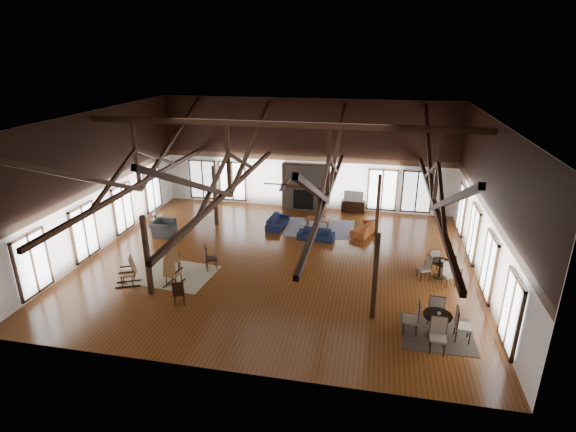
% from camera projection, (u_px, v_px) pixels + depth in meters
% --- Properties ---
extents(floor, '(16.00, 16.00, 0.00)m').
position_uv_depth(floor, '(278.00, 261.00, 18.98)').
color(floor, brown).
rests_on(floor, ground).
extents(ceiling, '(16.00, 14.00, 0.02)m').
position_uv_depth(ceiling, '(277.00, 118.00, 16.86)').
color(ceiling, black).
rests_on(ceiling, wall_back).
extents(wall_back, '(16.00, 0.02, 6.00)m').
position_uv_depth(wall_back, '(306.00, 155.00, 24.34)').
color(wall_back, white).
rests_on(wall_back, floor).
extents(wall_front, '(16.00, 0.02, 6.00)m').
position_uv_depth(wall_front, '(218.00, 276.00, 11.50)').
color(wall_front, white).
rests_on(wall_front, floor).
extents(wall_left, '(0.02, 14.00, 6.00)m').
position_uv_depth(wall_left, '(97.00, 182.00, 19.40)').
color(wall_left, white).
rests_on(wall_left, floor).
extents(wall_right, '(0.02, 14.00, 6.00)m').
position_uv_depth(wall_right, '(490.00, 207.00, 16.45)').
color(wall_right, white).
rests_on(wall_right, floor).
extents(roof_truss, '(15.60, 14.07, 3.14)m').
position_uv_depth(roof_truss, '(277.00, 169.00, 17.56)').
color(roof_truss, black).
rests_on(roof_truss, wall_back).
extents(post_grid, '(8.16, 7.16, 3.05)m').
position_uv_depth(post_grid, '(278.00, 228.00, 18.44)').
color(post_grid, black).
rests_on(post_grid, floor).
extents(fireplace, '(2.50, 0.69, 2.60)m').
position_uv_depth(fireplace, '(304.00, 187.00, 24.64)').
color(fireplace, '#6B5E52').
rests_on(fireplace, floor).
extents(ceiling_fan, '(1.60, 1.60, 0.75)m').
position_uv_depth(ceiling_fan, '(285.00, 184.00, 16.65)').
color(ceiling_fan, black).
rests_on(ceiling_fan, roof_truss).
extents(sofa_navy_front, '(1.76, 0.79, 0.50)m').
position_uv_depth(sofa_navy_front, '(316.00, 235.00, 21.03)').
color(sofa_navy_front, '#141C39').
rests_on(sofa_navy_front, floor).
extents(sofa_navy_left, '(1.91, 0.87, 0.54)m').
position_uv_depth(sofa_navy_left, '(277.00, 222.00, 22.52)').
color(sofa_navy_left, '#141837').
rests_on(sofa_navy_left, floor).
extents(sofa_orange, '(2.03, 1.32, 0.55)m').
position_uv_depth(sofa_orange, '(364.00, 228.00, 21.74)').
color(sofa_orange, '#9F4B1E').
rests_on(sofa_orange, floor).
extents(coffee_table, '(1.28, 0.78, 0.46)m').
position_uv_depth(coffee_table, '(318.00, 220.00, 22.40)').
color(coffee_table, brown).
rests_on(coffee_table, floor).
extents(vase, '(0.22, 0.22, 0.18)m').
position_uv_depth(vase, '(317.00, 216.00, 22.45)').
color(vase, '#B2B2B2').
rests_on(vase, coffee_table).
extents(armchair, '(1.12, 0.98, 0.71)m').
position_uv_depth(armchair, '(163.00, 228.00, 21.53)').
color(armchair, '#2B2B2D').
rests_on(armchair, floor).
extents(side_table_lamp, '(0.43, 0.43, 1.10)m').
position_uv_depth(side_table_lamp, '(156.00, 222.00, 22.02)').
color(side_table_lamp, black).
rests_on(side_table_lamp, floor).
extents(rocking_chair_a, '(0.64, 0.88, 1.02)m').
position_uv_depth(rocking_chair_a, '(173.00, 259.00, 18.13)').
color(rocking_chair_a, '#A56C3E').
rests_on(rocking_chair_a, floor).
extents(rocking_chair_b, '(0.58, 0.93, 1.13)m').
position_uv_depth(rocking_chair_b, '(171.00, 273.00, 16.88)').
color(rocking_chair_b, '#A56C3E').
rests_on(rocking_chair_b, floor).
extents(rocking_chair_c, '(1.02, 0.80, 1.17)m').
position_uv_depth(rocking_chair_c, '(130.00, 271.00, 16.95)').
color(rocking_chair_c, '#A56C3E').
rests_on(rocking_chair_c, floor).
extents(side_chair_a, '(0.62, 0.62, 1.08)m').
position_uv_depth(side_chair_a, '(208.00, 256.00, 18.04)').
color(side_chair_a, black).
rests_on(side_chair_a, floor).
extents(side_chair_b, '(0.51, 0.51, 0.92)m').
position_uv_depth(side_chair_b, '(178.00, 291.00, 15.60)').
color(side_chair_b, black).
rests_on(side_chair_b, floor).
extents(cafe_table_near, '(2.08, 2.08, 1.08)m').
position_uv_depth(cafe_table_near, '(437.00, 321.00, 13.88)').
color(cafe_table_near, black).
rests_on(cafe_table_near, floor).
extents(cafe_table_far, '(1.83, 1.83, 0.94)m').
position_uv_depth(cafe_table_far, '(440.00, 266.00, 17.51)').
color(cafe_table_far, black).
rests_on(cafe_table_far, floor).
extents(cup_near, '(0.14, 0.14, 0.09)m').
position_uv_depth(cup_near, '(439.00, 314.00, 13.78)').
color(cup_near, '#B2B2B2').
rests_on(cup_near, cafe_table_near).
extents(cup_far, '(0.18, 0.18, 0.10)m').
position_uv_depth(cup_far, '(442.00, 261.00, 17.36)').
color(cup_far, '#B2B2B2').
rests_on(cup_far, cafe_table_far).
extents(tv_console, '(1.24, 0.47, 0.62)m').
position_uv_depth(tv_console, '(353.00, 206.00, 24.57)').
color(tv_console, black).
rests_on(tv_console, floor).
extents(television, '(1.05, 0.20, 0.60)m').
position_uv_depth(television, '(354.00, 196.00, 24.35)').
color(television, '#B2B2B2').
rests_on(television, tv_console).
extents(rug_tan, '(3.19, 2.61, 0.01)m').
position_uv_depth(rug_tan, '(175.00, 274.00, 17.86)').
color(rug_tan, tan).
rests_on(rug_tan, floor).
extents(rug_navy, '(3.48, 2.66, 0.01)m').
position_uv_depth(rug_navy, '(320.00, 228.00, 22.44)').
color(rug_navy, '#1B264D').
rests_on(rug_navy, floor).
extents(rug_dark, '(2.23, 2.03, 0.01)m').
position_uv_depth(rug_dark, '(437.00, 334.00, 14.17)').
color(rug_dark, black).
rests_on(rug_dark, floor).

